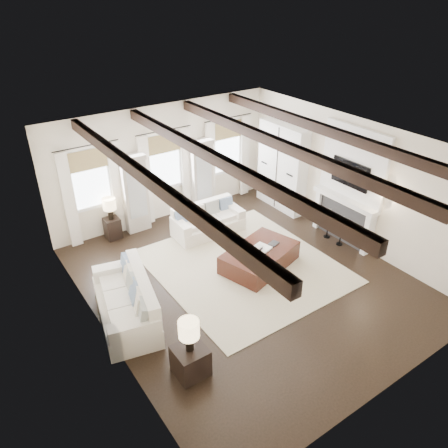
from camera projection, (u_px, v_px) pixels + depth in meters
ground at (246, 280)px, 9.95m from camera, size 7.50×7.50×0.00m
room_shell at (250, 183)px, 10.02m from camera, size 6.54×7.54×3.22m
area_rug at (244, 266)px, 10.40m from camera, size 3.91×4.24×0.02m
sofa_back at (207, 222)px, 11.64m from camera, size 1.90×0.91×0.80m
sofa_left at (129, 302)px, 8.66m from camera, size 1.45×2.36×0.94m
ottoman at (259, 258)px, 10.30m from camera, size 2.04×1.59×0.47m
tray at (260, 249)px, 10.14m from camera, size 0.59×0.51×0.04m
book_lower at (256, 249)px, 10.09m from camera, size 0.31×0.26×0.04m
book_upper at (258, 247)px, 10.09m from camera, size 0.26×0.22×0.03m
book_loose at (274, 244)px, 10.37m from camera, size 0.28×0.24×0.03m
side_table_front at (190, 361)px, 7.50m from camera, size 0.54×0.54×0.54m
lamp_front at (189, 331)px, 7.16m from camera, size 0.36×0.36×0.61m
side_table_back at (113, 228)px, 11.41m from camera, size 0.38×0.38×0.57m
lamp_back at (109, 205)px, 11.07m from camera, size 0.34×0.34×0.58m
candlestick_near at (341, 233)px, 11.09m from camera, size 0.16×0.16×0.81m
candlestick_far at (328, 226)px, 11.40m from camera, size 0.17×0.17×0.82m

